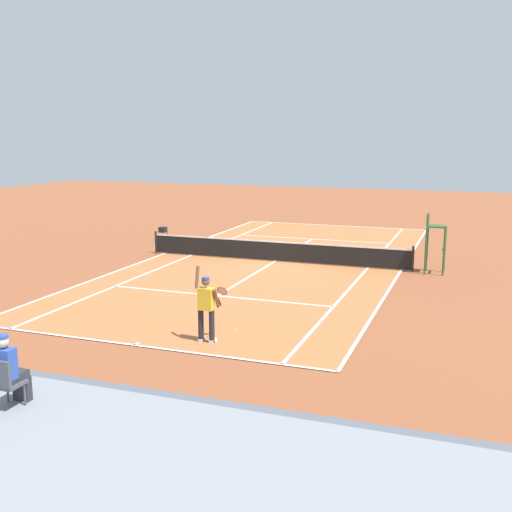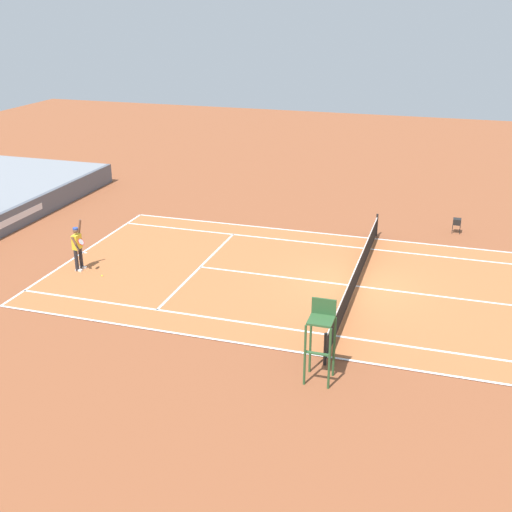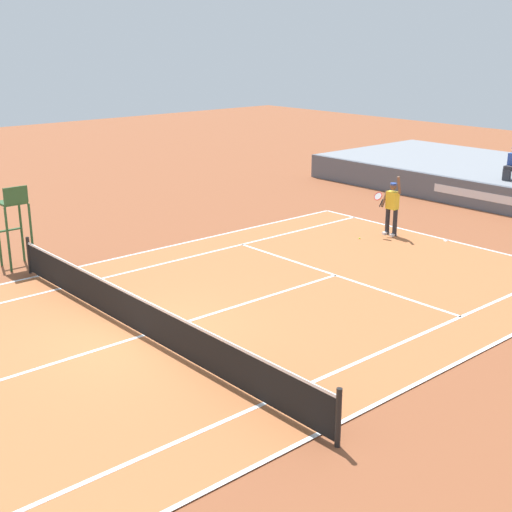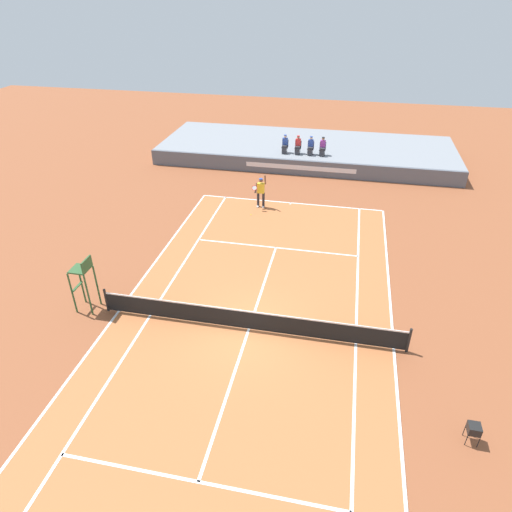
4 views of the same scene
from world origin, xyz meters
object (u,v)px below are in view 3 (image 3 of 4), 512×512
object	(u,v)px
spectator_seated_0	(511,164)
tennis_ball	(360,239)
tennis_player	(392,207)
umpire_chair	(14,215)

from	to	relation	value
spectator_seated_0	tennis_ball	size ratio (longest dim) A/B	18.60
spectator_seated_0	tennis_player	xyz separation A→B (m)	(-0.38, -6.92, -0.70)
tennis_ball	umpire_chair	world-z (taller)	umpire_chair
spectator_seated_0	umpire_chair	size ratio (longest dim) A/B	0.52
spectator_seated_0	tennis_player	distance (m)	6.97
spectator_seated_0	umpire_chair	distance (m)	18.70
tennis_player	tennis_ball	world-z (taller)	tennis_player
spectator_seated_0	umpire_chair	xyz separation A→B (m)	(-5.42, -17.90, -0.14)
spectator_seated_0	tennis_ball	distance (m)	8.31
tennis_ball	umpire_chair	xyz separation A→B (m)	(-4.71, -9.79, 1.52)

